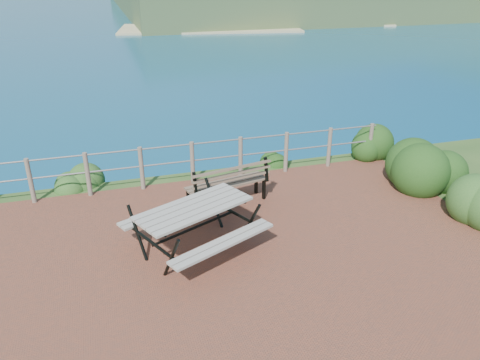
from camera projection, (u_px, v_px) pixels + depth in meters
name	position (u px, v px, depth m)	size (l,w,h in m)	color
ground	(233.00, 263.00, 7.99)	(10.00, 7.00, 0.12)	brown
safety_railing	(192.00, 160.00, 10.66)	(9.40, 0.10, 1.00)	#6B5B4C
picnic_table	(195.00, 223.00, 8.13)	(2.17, 1.61, 0.85)	#9C968B
park_bench	(227.00, 177.00, 9.66)	(1.80, 0.78, 0.99)	brown
shrub_right_front	(422.00, 184.00, 10.86)	(1.40, 1.40, 1.99)	#1B4415
shrub_right_edge	(364.00, 157.00, 12.38)	(1.12, 1.12, 1.59)	#1B4415
shrub_lip_west	(79.00, 185.00, 10.80)	(0.86, 0.86, 0.64)	#285821
shrub_lip_east	(275.00, 161.00, 12.16)	(0.73, 0.73, 0.46)	#1B4415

